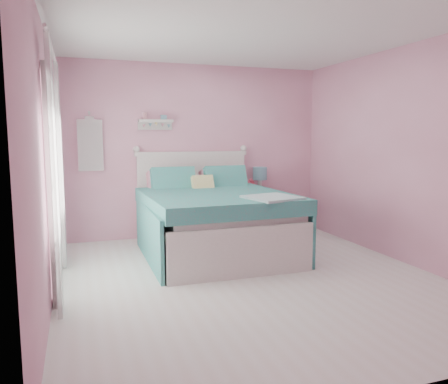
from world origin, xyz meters
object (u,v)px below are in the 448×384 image
bed (213,221)px  nightstand (259,214)px  table_lamp (260,176)px  teacup (258,194)px  vase (251,190)px

bed → nightstand: bearing=38.9°
table_lamp → teacup: table_lamp is taller
bed → nightstand: (1.04, 0.89, -0.12)m
nightstand → table_lamp: table_lamp is taller
bed → table_lamp: 1.52m
bed → vase: 1.32m
bed → table_lamp: (1.08, 0.96, 0.48)m
nightstand → teacup: teacup is taller
teacup → bed: bearing=-141.9°
table_lamp → vase: size_ratio=2.63×
nightstand → table_lamp: 0.61m
bed → nightstand: size_ratio=3.76×
teacup → table_lamp: bearing=60.2°
vase → teacup: (0.05, -0.17, -0.04)m
teacup → nightstand: bearing=61.6°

